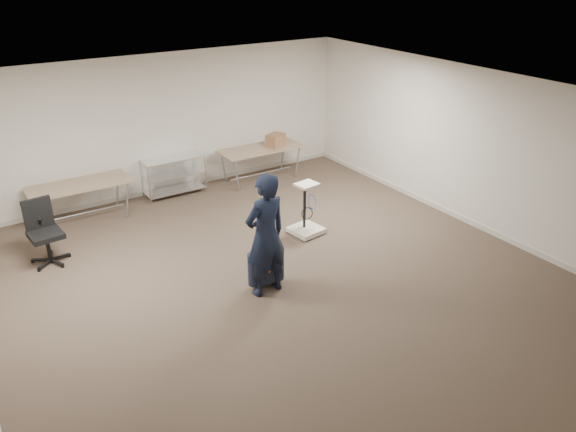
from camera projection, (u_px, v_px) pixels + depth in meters
ground at (285, 287)px, 8.36m from camera, size 9.00×9.00×0.00m
room_shell at (241, 247)px, 9.39m from camera, size 8.00×9.00×9.00m
folding_table_left at (79, 187)px, 10.14m from camera, size 1.80×0.75×0.73m
folding_table_right at (261, 150)px, 12.00m from camera, size 1.80×0.75×0.73m
wire_shelf at (174, 174)px, 11.36m from camera, size 1.22×0.47×0.80m
person at (266, 235)px, 7.86m from camera, size 0.73×0.52×1.85m
suitcase at (266, 267)px, 8.23m from camera, size 0.38×0.24×1.00m
office_chair at (47, 244)px, 8.93m from camera, size 0.63×0.63×1.04m
equipment_cart at (306, 220)px, 9.86m from camera, size 0.58×0.58×0.95m
cardboard_box at (275, 140)px, 12.01m from camera, size 0.45×0.39×0.28m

